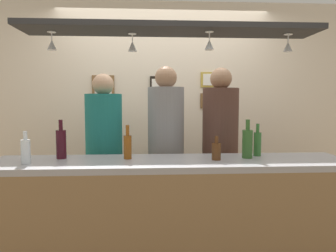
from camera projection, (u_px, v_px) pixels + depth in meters
The scene contains 20 objects.
back_wall at pixel (163, 111), 3.71m from camera, with size 4.40×0.06×2.60m, color beige.
bar_counter at pixel (173, 208), 2.16m from camera, with size 2.70×0.55×0.98m.
overhead_glass_rack at pixel (171, 29), 2.26m from camera, with size 2.20×0.36×0.04m, color black.
hanging_wineglass_far_left at pixel (52, 44), 2.25m from camera, with size 0.07×0.07×0.13m.
hanging_wineglass_left at pixel (132, 46), 2.31m from camera, with size 0.07×0.07×0.13m.
hanging_wineglass_center_left at pixel (209, 44), 2.25m from camera, with size 0.07×0.07×0.13m.
hanging_wineglass_center at pixel (288, 46), 2.33m from camera, with size 0.07×0.07×0.13m.
person_left_teal_shirt at pixel (104, 145), 2.86m from camera, with size 0.34×0.34×1.67m.
person_middle_grey_shirt at pixel (166, 140), 2.89m from camera, with size 0.34×0.34×1.74m.
person_right_brown_shirt at pixel (220, 140), 2.92m from camera, with size 0.34×0.34×1.74m.
bottle_beer_amber_tall at pixel (128, 146), 2.33m from camera, with size 0.06×0.06×0.26m.
bottle_champagne_green at pixel (247, 143), 2.36m from camera, with size 0.08×0.08×0.30m.
bottle_beer_brown_stubby at pixel (216, 151), 2.29m from camera, with size 0.07×0.07×0.18m.
bottle_wine_dark_red at pixel (61, 143), 2.34m from camera, with size 0.08×0.08×0.30m.
bottle_beer_green_import at pixel (257, 143), 2.47m from camera, with size 0.06×0.06×0.26m.
bottle_soda_clear at pixel (26, 151), 2.15m from camera, with size 0.06×0.06×0.23m.
picture_frame_upper_small at pixel (210, 80), 3.67m from camera, with size 0.22×0.02×0.18m.
picture_frame_caricature at pixel (103, 90), 3.60m from camera, with size 0.26×0.02×0.34m.
picture_frame_lower_pair at pixel (213, 101), 3.69m from camera, with size 0.30×0.02×0.18m.
picture_frame_crest at pixel (157, 87), 3.64m from camera, with size 0.18×0.02×0.26m.
Camera 1 is at (-0.16, -2.61, 1.41)m, focal length 32.64 mm.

